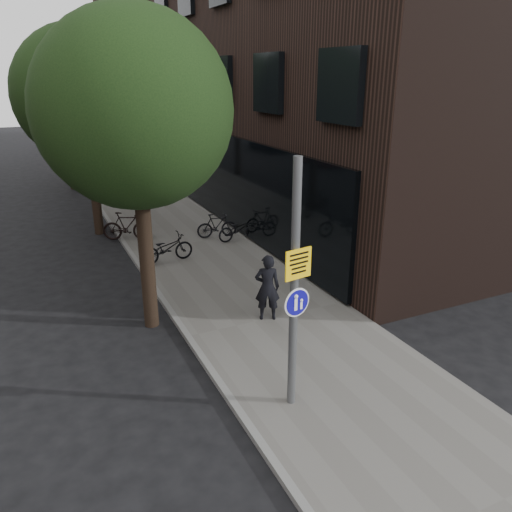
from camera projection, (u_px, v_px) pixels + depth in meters
ground at (336, 395)px, 9.98m from camera, size 120.00×120.00×0.00m
sidewalk at (191, 244)px, 18.55m from camera, size 4.50×60.00×0.12m
curb_edge at (130, 253)px, 17.65m from camera, size 0.15×60.00×0.13m
building_right_dark_brick at (255, 18)px, 28.93m from camera, size 12.00×40.00×18.00m
street_tree_near at (137, 118)px, 11.14m from camera, size 4.40×4.40×7.50m
street_tree_mid at (86, 100)px, 18.36m from camera, size 5.00×5.00×7.80m
street_tree_far at (63, 92)px, 26.01m from camera, size 5.00×5.00×7.80m
signpost at (294, 289)px, 8.78m from camera, size 0.54×0.16×4.70m
pedestrian at (267, 287)px, 12.54m from camera, size 0.74×0.62×1.73m
parked_bike_facade_near at (239, 229)px, 18.67m from camera, size 1.73×0.71×0.89m
parked_bike_facade_far at (217, 226)px, 19.00m from camera, size 1.59×0.64×0.93m
parked_bike_curb_near at (167, 248)px, 16.50m from camera, size 1.86×0.81×0.95m
parked_bike_curb_far at (127, 226)px, 18.63m from camera, size 1.87×1.19×1.09m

